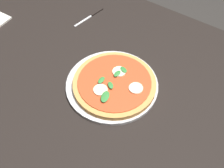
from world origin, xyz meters
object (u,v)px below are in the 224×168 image
serving_tray (112,85)px  pizza (114,83)px  knife (93,15)px  dining_table (96,86)px

serving_tray → pizza: size_ratio=1.12×
pizza → knife: 0.42m
serving_tray → knife: size_ratio=1.92×
serving_tray → knife: 0.41m
pizza → serving_tray: bearing=176.7°
dining_table → serving_tray: serving_tray is taller
dining_table → serving_tray: bearing=-12.3°
dining_table → knife: size_ratio=8.07×
dining_table → knife: knife is taller
pizza → knife: pizza is taller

